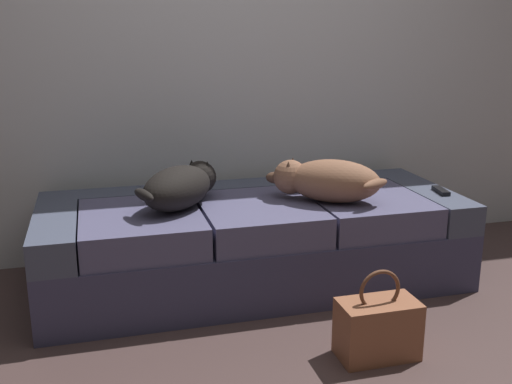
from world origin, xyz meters
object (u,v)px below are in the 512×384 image
at_px(dog_tan, 326,180).
at_px(tv_remote, 441,191).
at_px(handbag, 378,328).
at_px(couch, 253,241).
at_px(dog_dark, 181,186).

distance_m(dog_tan, tv_remote, 0.65).
bearing_deg(tv_remote, handbag, -124.96).
relative_size(couch, dog_tan, 3.66).
bearing_deg(dog_dark, couch, 5.90).
distance_m(dog_dark, dog_tan, 0.72).
relative_size(dog_dark, tv_remote, 3.54).
bearing_deg(couch, tv_remote, -8.37).
xyz_separation_m(tv_remote, handbag, (-0.70, -0.72, -0.34)).
relative_size(dog_tan, tv_remote, 3.88).
bearing_deg(handbag, couch, 108.53).
bearing_deg(tv_remote, dog_tan, -172.05).
distance_m(couch, handbag, 0.91).
bearing_deg(handbag, dog_dark, 128.74).
bearing_deg(tv_remote, dog_dark, -175.09).
distance_m(dog_dark, tv_remote, 1.37).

